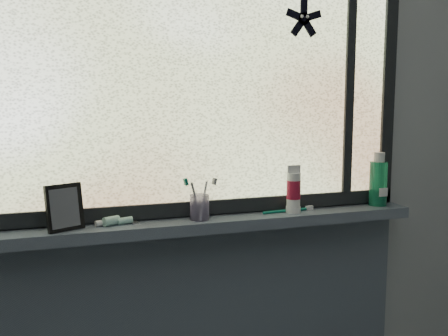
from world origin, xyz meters
TOP-DOWN VIEW (x-y plane):
  - wall_back at (0.00, 1.30)m, footprint 3.00×0.01m
  - windowsill at (0.00, 1.23)m, footprint 1.62×0.14m
  - window_pane at (0.00, 1.28)m, footprint 1.50×0.01m
  - frame_bottom at (0.00, 1.28)m, footprint 1.60×0.03m
  - frame_right at (0.78, 1.28)m, footprint 0.05×0.03m
  - frame_mullion at (0.60, 1.28)m, footprint 0.03×0.03m
  - starfish_sticker at (0.40, 1.27)m, footprint 0.15×0.02m
  - vanity_mirror at (-0.45, 1.22)m, footprint 0.13×0.10m
  - toothpaste_tube at (-0.29, 1.23)m, footprint 0.17×0.10m
  - toothbrush_cup at (-0.01, 1.22)m, footprint 0.08×0.08m
  - toothbrush_lying at (0.32, 1.23)m, footprint 0.23×0.04m
  - mouthwash_bottle at (0.72, 1.24)m, footprint 0.08×0.08m
  - cream_tube at (0.35, 1.22)m, footprint 0.05×0.05m

SIDE VIEW (x-z plane):
  - windowsill at x=0.00m, z-range 0.98..1.02m
  - toothbrush_lying at x=0.32m, z-range 1.02..1.04m
  - toothpaste_tube at x=-0.29m, z-range 1.02..1.05m
  - frame_bottom at x=0.00m, z-range 1.02..1.07m
  - toothbrush_cup at x=-0.01m, z-range 1.02..1.11m
  - vanity_mirror at x=-0.45m, z-range 1.02..1.17m
  - cream_tube at x=0.35m, z-range 1.05..1.18m
  - mouthwash_bottle at x=0.72m, z-range 1.04..1.21m
  - wall_back at x=0.00m, z-range 0.00..2.50m
  - frame_right at x=0.78m, z-range 0.98..2.08m
  - window_pane at x=0.00m, z-range 1.03..2.03m
  - frame_mullion at x=0.60m, z-range 1.03..2.03m
  - starfish_sticker at x=0.40m, z-range 1.65..1.79m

